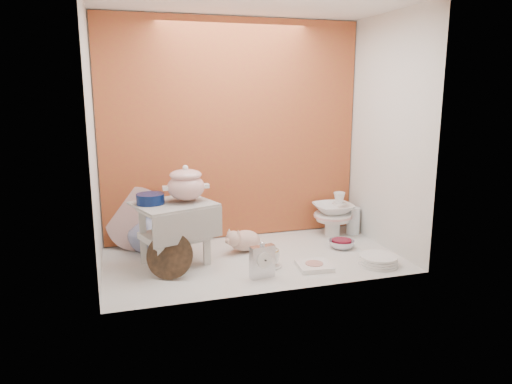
% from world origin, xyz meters
% --- Properties ---
extents(ground, '(1.80, 1.80, 0.00)m').
position_xyz_m(ground, '(0.00, 0.00, 0.00)').
color(ground, silver).
rests_on(ground, ground).
extents(niche_shell, '(1.86, 1.03, 1.53)m').
position_xyz_m(niche_shell, '(0.00, 0.18, 0.93)').
color(niche_shell, '#A54029').
rests_on(niche_shell, ground).
extents(step_stool, '(0.53, 0.49, 0.38)m').
position_xyz_m(step_stool, '(-0.47, 0.07, 0.19)').
color(step_stool, silver).
rests_on(step_stool, ground).
extents(soup_tureen, '(0.27, 0.27, 0.22)m').
position_xyz_m(soup_tureen, '(-0.40, 0.08, 0.49)').
color(soup_tureen, white).
rests_on(soup_tureen, step_stool).
extents(cobalt_bowl, '(0.18, 0.18, 0.06)m').
position_xyz_m(cobalt_bowl, '(-0.60, 0.08, 0.41)').
color(cobalt_bowl, '#091848').
rests_on(cobalt_bowl, step_stool).
extents(floral_platter, '(0.44, 0.30, 0.40)m').
position_xyz_m(floral_platter, '(-0.68, 0.42, 0.20)').
color(floral_platter, silver).
rests_on(floral_platter, ground).
extents(blue_white_vase, '(0.26, 0.26, 0.26)m').
position_xyz_m(blue_white_vase, '(-0.62, 0.35, 0.13)').
color(blue_white_vase, silver).
rests_on(blue_white_vase, ground).
extents(lacquer_tray, '(0.29, 0.22, 0.25)m').
position_xyz_m(lacquer_tray, '(-0.53, -0.14, 0.12)').
color(lacquer_tray, black).
rests_on(lacquer_tray, ground).
extents(mantel_clock, '(0.15, 0.08, 0.21)m').
position_xyz_m(mantel_clock, '(-0.04, -0.30, 0.10)').
color(mantel_clock, silver).
rests_on(mantel_clock, ground).
extents(plush_pig, '(0.26, 0.18, 0.15)m').
position_xyz_m(plush_pig, '(-0.02, 0.15, 0.08)').
color(plush_pig, '#D4A995').
rests_on(plush_pig, ground).
extents(teacup_saucer, '(0.20, 0.20, 0.01)m').
position_xyz_m(teacup_saucer, '(0.05, -0.15, 0.01)').
color(teacup_saucer, white).
rests_on(teacup_saucer, ground).
extents(gold_rim_teacup, '(0.13, 0.13, 0.10)m').
position_xyz_m(gold_rim_teacup, '(0.05, -0.15, 0.06)').
color(gold_rim_teacup, white).
rests_on(gold_rim_teacup, teacup_saucer).
extents(lattice_dish, '(0.21, 0.21, 0.03)m').
position_xyz_m(lattice_dish, '(0.30, -0.25, 0.01)').
color(lattice_dish, white).
rests_on(lattice_dish, ground).
extents(dinner_plate_stack, '(0.29, 0.29, 0.06)m').
position_xyz_m(dinner_plate_stack, '(0.68, -0.32, 0.03)').
color(dinner_plate_stack, white).
rests_on(dinner_plate_stack, ground).
extents(crystal_bowl, '(0.19, 0.19, 0.05)m').
position_xyz_m(crystal_bowl, '(0.61, 0.03, 0.03)').
color(crystal_bowl, silver).
rests_on(crystal_bowl, ground).
extents(clear_glass_vase, '(0.11, 0.11, 0.19)m').
position_xyz_m(clear_glass_vase, '(0.84, 0.30, 0.10)').
color(clear_glass_vase, silver).
rests_on(clear_glass_vase, ground).
extents(porcelain_tower, '(0.35, 0.35, 0.32)m').
position_xyz_m(porcelain_tower, '(0.68, 0.31, 0.16)').
color(porcelain_tower, white).
rests_on(porcelain_tower, ground).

